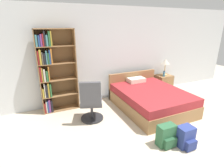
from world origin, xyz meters
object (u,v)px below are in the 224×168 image
(water_bottle, at_px, (164,74))
(backpack_blue, at_px, (186,137))
(backpack_green, at_px, (166,136))
(table_lamp, at_px, (165,62))
(bookshelf, at_px, (52,70))
(office_chair, at_px, (91,103))
(bed, at_px, (149,98))
(nightstand, at_px, (163,83))

(water_bottle, distance_m, backpack_blue, 2.74)
(backpack_blue, distance_m, backpack_green, 0.34)
(table_lamp, distance_m, backpack_blue, 2.97)
(water_bottle, bearing_deg, backpack_blue, -121.21)
(bookshelf, xyz_separation_m, backpack_green, (1.65, -2.29, -0.87))
(bookshelf, xyz_separation_m, office_chair, (0.67, -0.91, -0.62))
(office_chair, xyz_separation_m, backpack_blue, (1.27, -1.55, -0.27))
(water_bottle, bearing_deg, bookshelf, 177.41)
(bed, height_order, backpack_blue, bed)
(bookshelf, distance_m, office_chair, 1.29)
(bookshelf, relative_size, backpack_green, 4.95)
(table_lamp, distance_m, backpack_green, 3.00)
(bookshelf, bearing_deg, backpack_blue, -51.81)
(nightstand, height_order, backpack_green, nightstand)
(table_lamp, bearing_deg, water_bottle, -135.30)
(bookshelf, relative_size, nightstand, 3.77)
(table_lamp, height_order, water_bottle, table_lamp)
(backpack_green, bearing_deg, bed, 65.86)
(bed, xyz_separation_m, backpack_green, (-0.64, -1.42, -0.07))
(backpack_blue, height_order, backpack_green, backpack_green)
(water_bottle, height_order, backpack_green, water_bottle)
(office_chair, distance_m, water_bottle, 2.78)
(office_chair, bearing_deg, water_bottle, 15.88)
(nightstand, relative_size, backpack_green, 1.31)
(office_chair, distance_m, backpack_green, 1.71)
(bookshelf, height_order, backpack_green, bookshelf)
(bookshelf, bearing_deg, office_chair, -53.71)
(office_chair, relative_size, water_bottle, 5.43)
(bookshelf, bearing_deg, backpack_green, -54.33)
(bookshelf, distance_m, nightstand, 3.53)
(bed, height_order, table_lamp, table_lamp)
(office_chair, bearing_deg, nightstand, 17.34)
(bookshelf, distance_m, backpack_green, 2.95)
(nightstand, height_order, backpack_blue, nightstand)
(backpack_blue, bearing_deg, bookshelf, 128.19)
(bed, distance_m, office_chair, 1.63)
(backpack_green, bearing_deg, table_lamp, 51.24)
(bookshelf, height_order, bed, bookshelf)
(backpack_green, bearing_deg, backpack_blue, -30.33)
(office_chair, height_order, backpack_blue, office_chair)
(nightstand, bearing_deg, backpack_green, -128.63)
(water_bottle, bearing_deg, backpack_green, -128.36)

